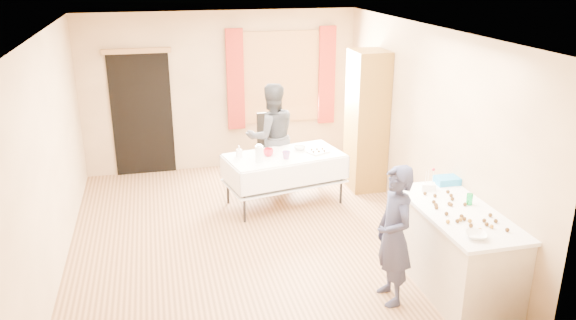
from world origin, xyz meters
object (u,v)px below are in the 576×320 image
object	(u,v)px
cabinet	(367,121)
party_table	(284,175)
girl	(394,236)
chair	(273,159)
counter	(456,250)
woman	(272,137)

from	to	relation	value
cabinet	party_table	size ratio (longest dim) A/B	1.19
girl	party_table	bearing A→B (deg)	-169.38
chair	cabinet	bearing A→B (deg)	-32.85
counter	chair	bearing A→B (deg)	107.94
woman	counter	bearing A→B (deg)	106.71
party_table	chair	distance (m)	1.09
chair	girl	world-z (taller)	girl
counter	chair	distance (m)	3.86
cabinet	girl	xyz separation A→B (m)	(-0.85, -2.98, -0.32)
counter	chair	xyz separation A→B (m)	(-1.19, 3.67, -0.14)
party_table	chair	size ratio (longest dim) A/B	1.71
counter	woman	distance (m)	3.52
cabinet	woman	world-z (taller)	cabinet
cabinet	chair	bearing A→B (deg)	149.96
chair	girl	bearing A→B (deg)	-86.04
counter	girl	distance (m)	0.80
girl	chair	bearing A→B (deg)	-173.47
cabinet	counter	world-z (taller)	cabinet
cabinet	girl	bearing A→B (deg)	-105.83
party_table	woman	distance (m)	0.77
counter	girl	xyz separation A→B (m)	(-0.75, -0.06, 0.28)
counter	party_table	size ratio (longest dim) A/B	0.92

